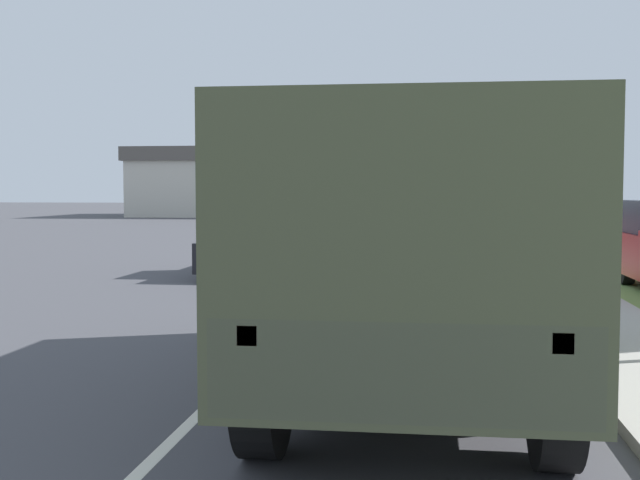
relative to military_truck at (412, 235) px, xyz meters
The scene contains 8 objects.
ground_plane 29.67m from the military_truck, 93.62° to the left, with size 180.00×180.00×0.00m, color #424247.
lane_centre_stripe 29.67m from the military_truck, 93.62° to the left, with size 0.12×120.00×0.00m.
sidewalk_right 29.72m from the military_truck, 84.92° to the left, with size 1.80×120.00×0.12m.
grass_strip_right 30.43m from the military_truck, 76.63° to the left, with size 7.00×120.00×0.02m.
military_truck is the anchor object (origin of this frame).
car_nearest_ahead 11.63m from the military_truck, 110.31° to the left, with size 1.78×4.23×1.56m.
car_second_ahead 27.06m from the military_truck, 90.97° to the left, with size 1.73×4.66×1.62m.
building_distant 56.75m from the military_truck, 105.69° to the left, with size 14.25×11.72×5.27m.
Camera 1 is at (2.01, 2.32, 2.01)m, focal length 45.00 mm.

